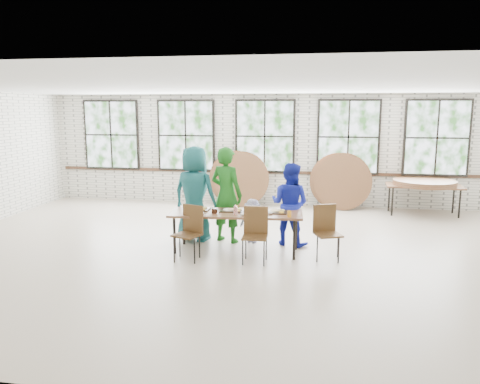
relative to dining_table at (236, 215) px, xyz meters
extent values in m
plane|color=#B3A68E|center=(0.01, -0.01, -0.69)|extent=(12.00, 12.00, 0.00)
plane|color=white|center=(0.01, -0.01, 2.31)|extent=(12.00, 12.00, 0.00)
plane|color=silver|center=(0.01, 4.49, 0.81)|extent=(12.00, 0.00, 12.00)
plane|color=silver|center=(0.01, -4.51, 0.81)|extent=(12.00, 0.00, 12.00)
cube|color=#422819|center=(0.01, 4.46, 0.21)|extent=(11.80, 0.05, 0.08)
cube|color=black|center=(-4.39, 4.43, 1.19)|extent=(1.62, 0.05, 1.97)
cube|color=white|center=(-4.39, 4.39, 1.19)|extent=(1.50, 0.01, 1.85)
cube|color=black|center=(-2.19, 4.43, 1.19)|extent=(1.62, 0.05, 1.97)
cube|color=white|center=(-2.19, 4.39, 1.19)|extent=(1.50, 0.01, 1.85)
cube|color=black|center=(0.01, 4.43, 1.19)|extent=(1.62, 0.05, 1.97)
cube|color=white|center=(0.01, 4.39, 1.19)|extent=(1.50, 0.01, 1.85)
cube|color=black|center=(2.21, 4.43, 1.19)|extent=(1.62, 0.05, 1.97)
cube|color=white|center=(2.21, 4.39, 1.19)|extent=(1.50, 0.01, 1.85)
cube|color=black|center=(4.41, 4.43, 1.19)|extent=(1.62, 0.05, 1.97)
cube|color=white|center=(4.41, 4.39, 1.19)|extent=(1.50, 0.01, 1.85)
cube|color=brown|center=(0.00, 0.00, 0.03)|extent=(2.45, 0.97, 0.04)
cylinder|color=black|center=(-1.08, -0.30, -0.34)|extent=(0.05, 0.05, 0.70)
cylinder|color=black|center=(-1.08, 0.30, -0.34)|extent=(0.05, 0.05, 0.70)
cylinder|color=black|center=(1.08, -0.30, -0.34)|extent=(0.05, 0.05, 0.70)
cylinder|color=black|center=(1.08, 0.30, -0.34)|extent=(0.05, 0.05, 0.70)
cube|color=#51361B|center=(-0.75, -0.64, -0.24)|extent=(0.54, 0.53, 0.03)
cube|color=#51361B|center=(-0.68, -0.46, 0.01)|extent=(0.40, 0.18, 0.50)
cylinder|color=black|center=(-0.93, -0.81, -0.47)|extent=(0.02, 0.02, 0.44)
cylinder|color=black|center=(-0.93, -0.47, -0.47)|extent=(0.02, 0.02, 0.44)
cylinder|color=black|center=(-0.57, -0.81, -0.47)|extent=(0.02, 0.02, 0.44)
cylinder|color=black|center=(-0.57, -0.47, -0.47)|extent=(0.02, 0.02, 0.44)
cube|color=#51361B|center=(0.42, -0.57, -0.24)|extent=(0.43, 0.42, 0.03)
cube|color=#51361B|center=(0.42, -0.38, 0.01)|extent=(0.42, 0.05, 0.50)
cylinder|color=black|center=(0.24, -0.74, -0.47)|extent=(0.02, 0.02, 0.44)
cylinder|color=black|center=(0.24, -0.40, -0.47)|extent=(0.02, 0.02, 0.44)
cylinder|color=black|center=(0.60, -0.74, -0.47)|extent=(0.02, 0.02, 0.44)
cylinder|color=black|center=(0.60, -0.40, -0.47)|extent=(0.02, 0.02, 0.44)
cube|color=#51361B|center=(1.66, -0.20, -0.24)|extent=(0.54, 0.53, 0.03)
cube|color=#51361B|center=(1.59, -0.02, 0.01)|extent=(0.40, 0.18, 0.50)
cylinder|color=black|center=(1.48, -0.37, -0.47)|extent=(0.02, 0.02, 0.44)
cylinder|color=black|center=(1.48, -0.03, -0.47)|extent=(0.02, 0.02, 0.44)
cylinder|color=black|center=(1.84, -0.37, -0.47)|extent=(0.02, 0.02, 0.44)
cylinder|color=black|center=(1.84, -0.03, -0.47)|extent=(0.02, 0.02, 0.44)
imported|color=#1B5666|center=(-0.94, 0.65, 0.25)|extent=(1.04, 0.80, 1.89)
imported|color=#1A611A|center=(-0.30, 0.65, 0.25)|extent=(0.81, 0.68, 1.88)
imported|color=#191644|center=(0.21, 0.65, -0.25)|extent=(0.64, 0.50, 0.87)
imported|color=#1622A0|center=(0.93, 0.65, 0.11)|extent=(0.94, 0.84, 1.59)
cube|color=brown|center=(4.06, 3.83, 0.03)|extent=(1.84, 0.85, 0.04)
cylinder|color=black|center=(3.28, 3.55, -0.34)|extent=(0.04, 0.04, 0.70)
cylinder|color=black|center=(3.28, 4.10, -0.34)|extent=(0.04, 0.04, 0.70)
cylinder|color=black|center=(4.84, 3.55, -0.34)|extent=(0.04, 0.04, 0.70)
cylinder|color=black|center=(4.84, 4.10, -0.34)|extent=(0.04, 0.04, 0.70)
cube|color=black|center=(-0.75, 0.11, 0.06)|extent=(0.44, 0.33, 0.02)
cube|color=black|center=(-0.09, 0.11, 0.06)|extent=(0.44, 0.33, 0.02)
cube|color=black|center=(0.70, 0.12, 0.06)|extent=(0.44, 0.33, 0.02)
cylinder|color=black|center=(-0.37, -0.15, 0.10)|extent=(0.09, 0.09, 0.09)
cube|color=red|center=(0.02, -0.15, 0.11)|extent=(0.07, 0.07, 0.11)
cylinder|color=blue|center=(0.33, -0.11, 0.10)|extent=(0.07, 0.07, 0.10)
cylinder|color=orange|center=(0.98, -0.22, 0.11)|extent=(0.07, 0.07, 0.11)
cylinder|color=white|center=(0.50, -0.24, 0.10)|extent=(0.17, 0.17, 0.10)
ellipsoid|color=white|center=(-0.59, -0.26, 0.08)|extent=(0.11, 0.11, 0.05)
ellipsoid|color=white|center=(0.17, -0.23, 0.08)|extent=(0.11, 0.11, 0.05)
ellipsoid|color=white|center=(0.62, -0.03, 0.08)|extent=(0.11, 0.11, 0.05)
cylinder|color=brown|center=(4.06, 3.83, 0.07)|extent=(1.50, 1.50, 0.04)
cylinder|color=brown|center=(4.06, 3.83, 0.12)|extent=(1.50, 1.50, 0.04)
cylinder|color=brown|center=(4.06, 3.83, 0.16)|extent=(1.50, 1.50, 0.04)
cylinder|color=brown|center=(-0.73, 4.18, 0.05)|extent=(1.50, 0.26, 1.49)
cylinder|color=brown|center=(-0.58, 4.08, 0.05)|extent=(1.50, 0.29, 1.49)
cylinder|color=brown|center=(1.99, 4.18, 0.05)|extent=(1.50, 0.38, 1.47)
cylinder|color=brown|center=(2.09, 4.08, 0.05)|extent=(1.50, 0.29, 1.49)
camera|label=1|loc=(1.45, -8.18, 1.90)|focal=35.00mm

